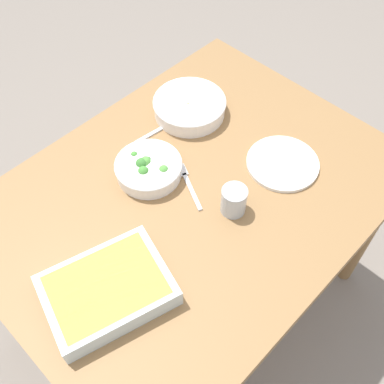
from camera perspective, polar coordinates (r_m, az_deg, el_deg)
name	(u,v)px	position (r m, az deg, el deg)	size (l,w,h in m)	color
ground_plane	(192,298)	(2.00, 0.00, -12.83)	(6.00, 6.00, 0.00)	slate
dining_table	(192,210)	(1.43, 0.00, -2.17)	(1.20, 0.90, 0.74)	olive
stew_bowl	(190,106)	(1.55, -0.30, 10.48)	(0.24, 0.24, 0.06)	white
broccoli_bowl	(149,168)	(1.38, -5.35, 2.96)	(0.20, 0.20, 0.07)	white
baking_dish	(107,290)	(1.18, -10.32, -11.68)	(0.35, 0.29, 0.06)	silver
drink_cup	(234,201)	(1.29, 5.12, -1.13)	(0.07, 0.07, 0.08)	#B2BCC6
side_plate	(283,163)	(1.44, 11.04, 3.48)	(0.22, 0.22, 0.01)	white
spoon_by_stew	(164,127)	(1.52, -3.47, 8.00)	(0.18, 0.04, 0.01)	silver
fork_on_table	(188,183)	(1.37, -0.47, 1.11)	(0.09, 0.17, 0.01)	silver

